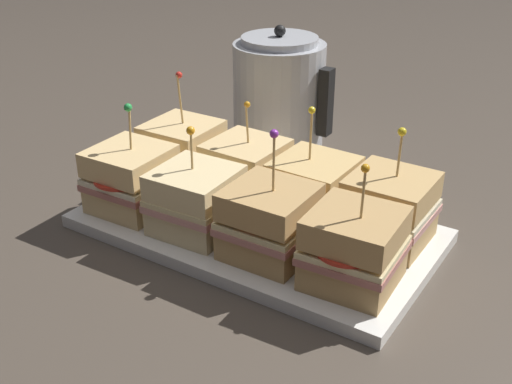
% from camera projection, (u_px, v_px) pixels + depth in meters
% --- Properties ---
extents(ground_plane, '(6.00, 6.00, 0.00)m').
position_uv_depth(ground_plane, '(256.00, 234.00, 0.92)').
color(ground_plane, '#4C4238').
extents(serving_platter, '(0.50, 0.27, 0.02)m').
position_uv_depth(serving_platter, '(256.00, 228.00, 0.91)').
color(serving_platter, white).
rests_on(serving_platter, ground_plane).
extents(sandwich_front_far_left, '(0.11, 0.11, 0.16)m').
position_uv_depth(sandwich_front_far_left, '(131.00, 179.00, 0.93)').
color(sandwich_front_far_left, '#DBB77A').
rests_on(sandwich_front_far_left, serving_platter).
extents(sandwich_front_center_left, '(0.11, 0.11, 0.15)m').
position_uv_depth(sandwich_front_center_left, '(196.00, 200.00, 0.87)').
color(sandwich_front_center_left, beige).
rests_on(sandwich_front_center_left, serving_platter).
extents(sandwich_front_center_right, '(0.11, 0.11, 0.17)m').
position_uv_depth(sandwich_front_center_right, '(270.00, 222.00, 0.82)').
color(sandwich_front_center_right, tan).
rests_on(sandwich_front_center_right, serving_platter).
extents(sandwich_front_far_right, '(0.11, 0.11, 0.16)m').
position_uv_depth(sandwich_front_far_right, '(354.00, 249.00, 0.76)').
color(sandwich_front_far_right, tan).
rests_on(sandwich_front_far_right, serving_platter).
extents(sandwich_back_far_left, '(0.11, 0.11, 0.18)m').
position_uv_depth(sandwich_back_far_left, '(183.00, 151.00, 1.02)').
color(sandwich_back_far_left, '#DBB77A').
rests_on(sandwich_back_far_left, serving_platter).
extents(sandwich_back_center_left, '(0.11, 0.11, 0.15)m').
position_uv_depth(sandwich_back_center_left, '(246.00, 170.00, 0.96)').
color(sandwich_back_center_left, '#DBB77A').
rests_on(sandwich_back_center_left, serving_platter).
extents(sandwich_back_center_right, '(0.11, 0.11, 0.17)m').
position_uv_depth(sandwich_back_center_right, '(314.00, 189.00, 0.90)').
color(sandwich_back_center_right, tan).
rests_on(sandwich_back_center_right, serving_platter).
extents(sandwich_back_far_right, '(0.11, 0.11, 0.16)m').
position_uv_depth(sandwich_back_far_right, '(389.00, 209.00, 0.85)').
color(sandwich_back_far_right, tan).
rests_on(sandwich_back_far_right, serving_platter).
extents(kettle_steel, '(0.18, 0.16, 0.23)m').
position_uv_depth(kettle_steel, '(279.00, 96.00, 1.14)').
color(kettle_steel, '#B7BABF').
rests_on(kettle_steel, ground_plane).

